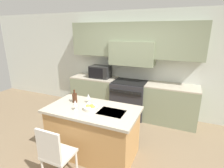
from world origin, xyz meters
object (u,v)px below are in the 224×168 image
object	(u,v)px
island_chair	(55,153)
fruit_bowl	(91,108)
range_stove	(129,98)
wine_bottle	(75,98)
microwave	(100,72)
wine_glass_far	(88,97)
wine_glass_near	(75,103)

from	to	relation	value
island_chair	fruit_bowl	world-z (taller)	fruit_bowl
range_stove	wine_bottle	world-z (taller)	wine_bottle
fruit_bowl	microwave	bearing A→B (deg)	111.96
microwave	island_chair	xyz separation A→B (m)	(0.57, -2.57, -0.59)
wine_glass_far	island_chair	bearing A→B (deg)	-88.70
wine_glass_near	wine_glass_far	xyz separation A→B (m)	(0.04, 0.36, 0.00)
island_chair	fruit_bowl	distance (m)	0.89
island_chair	wine_glass_near	size ratio (longest dim) A/B	5.28
microwave	wine_glass_far	xyz separation A→B (m)	(0.54, -1.56, -0.09)
microwave	wine_glass_far	size ratio (longest dim) A/B	3.07
wine_bottle	wine_glass_far	world-z (taller)	wine_bottle
wine_glass_near	wine_glass_far	bearing A→B (deg)	82.91
microwave	wine_glass_near	xyz separation A→B (m)	(0.50, -1.92, -0.09)
microwave	wine_bottle	world-z (taller)	microwave
range_stove	microwave	world-z (taller)	microwave
microwave	wine_bottle	bearing A→B (deg)	-79.93
range_stove	island_chair	xyz separation A→B (m)	(-0.30, -2.55, 0.06)
wine_glass_near	fruit_bowl	distance (m)	0.27
range_stove	microwave	xyz separation A→B (m)	(-0.86, 0.02, 0.65)
microwave	wine_glass_near	world-z (taller)	microwave
island_chair	wine_glass_near	xyz separation A→B (m)	(-0.07, 0.65, 0.50)
wine_bottle	wine_glass_far	xyz separation A→B (m)	(0.25, 0.08, 0.03)
microwave	fruit_bowl	distance (m)	1.94
microwave	fruit_bowl	bearing A→B (deg)	-68.04
wine_bottle	wine_glass_far	size ratio (longest dim) A/B	1.40
microwave	wine_bottle	size ratio (longest dim) A/B	2.20
range_stove	wine_bottle	xyz separation A→B (m)	(-0.57, -1.62, 0.53)
range_stove	wine_glass_near	bearing A→B (deg)	-100.86
range_stove	wine_glass_far	distance (m)	1.67
microwave	wine_bottle	xyz separation A→B (m)	(0.29, -1.64, -0.12)
wine_glass_far	fruit_bowl	xyz separation A→B (m)	(0.18, -0.23, -0.09)
island_chair	microwave	bearing A→B (deg)	102.41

